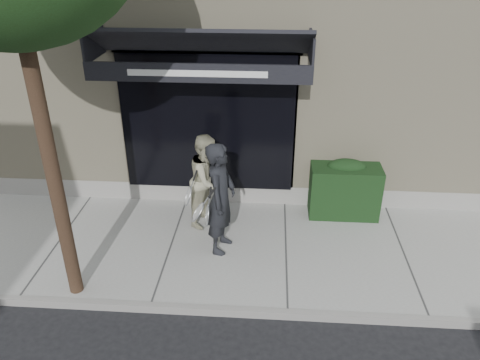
{
  "coord_description": "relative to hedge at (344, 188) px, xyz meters",
  "views": [
    {
      "loc": [
        -0.33,
        -6.65,
        4.9
      ],
      "look_at": [
        -0.84,
        0.6,
        1.1
      ],
      "focal_mm": 35.0,
      "sensor_mm": 36.0,
      "label": 1
    }
  ],
  "objects": [
    {
      "name": "building_facade",
      "position": [
        -1.11,
        3.71,
        2.08
      ],
      "size": [
        14.3,
        8.04,
        5.64
      ],
      "color": "beige",
      "rests_on": "ground"
    },
    {
      "name": "pedestrian_back",
      "position": [
        -2.53,
        -0.48,
        0.33
      ],
      "size": [
        0.94,
        1.04,
        1.74
      ],
      "color": "#AEAB8B",
      "rests_on": "sidewalk"
    },
    {
      "name": "curb",
      "position": [
        -1.1,
        -2.8,
        -0.59
      ],
      "size": [
        20.0,
        0.1,
        0.14
      ],
      "primitive_type": "cube",
      "color": "gray",
      "rests_on": "ground"
    },
    {
      "name": "hedge",
      "position": [
        0.0,
        0.0,
        0.0
      ],
      "size": [
        1.3,
        0.7,
        1.14
      ],
      "color": "black",
      "rests_on": "sidewalk"
    },
    {
      "name": "ground",
      "position": [
        -1.1,
        -1.25,
        -0.66
      ],
      "size": [
        80.0,
        80.0,
        0.0
      ],
      "primitive_type": "plane",
      "color": "black",
      "rests_on": "ground"
    },
    {
      "name": "sidewalk",
      "position": [
        -1.1,
        -1.25,
        -0.6
      ],
      "size": [
        20.0,
        3.0,
        0.12
      ],
      "primitive_type": "cube",
      "color": "gray",
      "rests_on": "ground"
    },
    {
      "name": "pedestrian_front",
      "position": [
        -2.21,
        -1.31,
        0.43
      ],
      "size": [
        0.74,
        0.86,
        1.95
      ],
      "color": "black",
      "rests_on": "sidewalk"
    }
  ]
}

